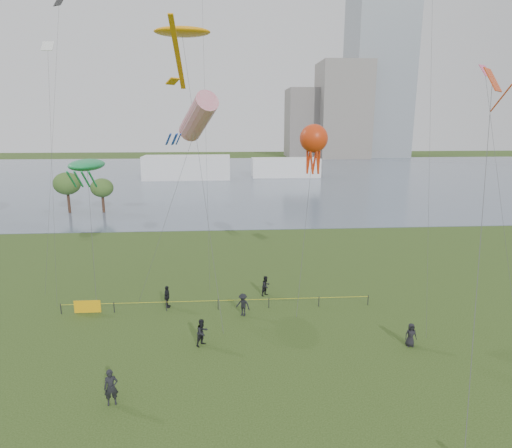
{
  "coord_description": "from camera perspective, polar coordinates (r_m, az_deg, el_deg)",
  "views": [
    {
      "loc": [
        -1.81,
        -16.44,
        14.31
      ],
      "look_at": [
        0.0,
        10.0,
        8.0
      ],
      "focal_mm": 30.0,
      "sensor_mm": 36.0,
      "label": 1
    }
  ],
  "objects": [
    {
      "name": "ground_plane",
      "position": [
        21.87,
        2.02,
        -27.48
      ],
      "size": [
        400.0,
        400.0,
        0.0
      ],
      "primitive_type": "plane",
      "color": "#243A12"
    },
    {
      "name": "lake",
      "position": [
        117.33,
        -3.02,
        6.38
      ],
      "size": [
        400.0,
        120.0,
        0.08
      ],
      "primitive_type": "cube",
      "color": "slate",
      "rests_on": "ground_plane"
    },
    {
      "name": "tower",
      "position": [
        200.45,
        16.47,
        26.07
      ],
      "size": [
        24.0,
        24.0,
        120.0
      ],
      "primitive_type": "cube",
      "color": "gray",
      "rests_on": "ground_plane"
    },
    {
      "name": "building_mid",
      "position": [
        184.8,
        11.45,
        14.59
      ],
      "size": [
        20.0,
        20.0,
        38.0
      ],
      "primitive_type": "cube",
      "color": "slate",
      "rests_on": "ground_plane"
    },
    {
      "name": "building_low",
      "position": [
        187.52,
        6.65,
        13.21
      ],
      "size": [
        16.0,
        18.0,
        28.0
      ],
      "primitive_type": "cube",
      "color": "slate",
      "rests_on": "ground_plane"
    },
    {
      "name": "pavilion_left",
      "position": [
        112.48,
        -9.17,
        7.45
      ],
      "size": [
        22.0,
        8.0,
        6.0
      ],
      "primitive_type": "cube",
      "color": "white",
      "rests_on": "ground_plane"
    },
    {
      "name": "pavilion_right",
      "position": [
        116.13,
        3.96,
        7.52
      ],
      "size": [
        18.0,
        7.0,
        5.0
      ],
      "primitive_type": "cube",
      "color": "white",
      "rests_on": "ground_plane"
    },
    {
      "name": "trees",
      "position": [
        74.49,
        -28.23,
        4.76
      ],
      "size": [
        21.39,
        9.24,
        7.96
      ],
      "color": "#382319",
      "rests_on": "ground_plane"
    },
    {
      "name": "fence",
      "position": [
        34.83,
        -15.37,
        -10.38
      ],
      "size": [
        24.07,
        0.07,
        1.05
      ],
      "color": "black",
      "rests_on": "ground_plane"
    },
    {
      "name": "spectator_a",
      "position": [
        29.09,
        -7.18,
        -14.15
      ],
      "size": [
        1.12,
        1.12,
        1.83
      ],
      "primitive_type": "imported",
      "rotation": [
        0.0,
        0.0,
        0.79
      ],
      "color": "black",
      "rests_on": "ground_plane"
    },
    {
      "name": "spectator_b",
      "position": [
        32.89,
        -1.75,
        -10.71
      ],
      "size": [
        1.32,
        1.16,
        1.77
      ],
      "primitive_type": "imported",
      "rotation": [
        0.0,
        0.0,
        -0.54
      ],
      "color": "black",
      "rests_on": "ground_plane"
    },
    {
      "name": "spectator_c",
      "position": [
        34.96,
        -11.77,
        -9.47
      ],
      "size": [
        0.61,
        1.11,
        1.79
      ],
      "primitive_type": "imported",
      "rotation": [
        0.0,
        0.0,
        1.4
      ],
      "color": "black",
      "rests_on": "ground_plane"
    },
    {
      "name": "spectator_d",
      "position": [
        30.57,
        19.93,
        -13.72
      ],
      "size": [
        0.78,
        0.52,
        1.58
      ],
      "primitive_type": "imported",
      "rotation": [
        0.0,
        0.0,
        -0.02
      ],
      "color": "black",
      "rests_on": "ground_plane"
    },
    {
      "name": "spectator_f",
      "position": [
        24.78,
        -18.76,
        -19.94
      ],
      "size": [
        0.8,
        0.62,
        1.96
      ],
      "primitive_type": "imported",
      "rotation": [
        0.0,
        0.0,
        0.24
      ],
      "color": "black",
      "rests_on": "ground_plane"
    },
    {
      "name": "spectator_g",
      "position": [
        36.49,
        1.33,
        -8.24
      ],
      "size": [
        1.05,
        1.04,
        1.71
      ],
      "primitive_type": "imported",
      "rotation": [
        0.0,
        0.0,
        0.74
      ],
      "color": "black",
      "rests_on": "ground_plane"
    },
    {
      "name": "kite_stingray",
      "position": [
        37.93,
        -9.84,
        23.82
      ],
      "size": [
        5.28,
        11.45,
        21.76
      ],
      "rotation": [
        0.0,
        0.0,
        -0.3
      ],
      "color": "#3F3F42"
    },
    {
      "name": "kite_windsock",
      "position": [
        33.44,
        -7.76,
        13.94
      ],
      "size": [
        7.05,
        5.06,
        16.6
      ],
      "rotation": [
        0.0,
        0.0,
        -0.1
      ],
      "color": "#3F3F42"
    },
    {
      "name": "kite_creature",
      "position": [
        38.48,
        -21.62,
        7.31
      ],
      "size": [
        2.7,
        7.46,
        11.35
      ],
      "rotation": [
        0.0,
        0.0,
        0.32
      ],
      "color": "#3F3F42"
    },
    {
      "name": "kite_octopus",
      "position": [
        36.16,
        7.7,
        11.15
      ],
      "size": [
        3.3,
        7.13,
        14.2
      ],
      "rotation": [
        0.0,
        0.0,
        -0.12
      ],
      "color": "#3F3F42"
    },
    {
      "name": "kite_delta",
      "position": [
        26.38,
        29.0,
        14.64
      ],
      "size": [
        6.6,
        11.47,
        17.15
      ],
      "rotation": [
        0.0,
        0.0,
        0.15
      ],
      "color": "#3F3F42"
    },
    {
      "name": "small_kites",
      "position": [
        35.95,
        -8.84,
        26.3
      ],
      "size": [
        34.48,
        14.04,
        11.39
      ],
      "color": "white"
    }
  ]
}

